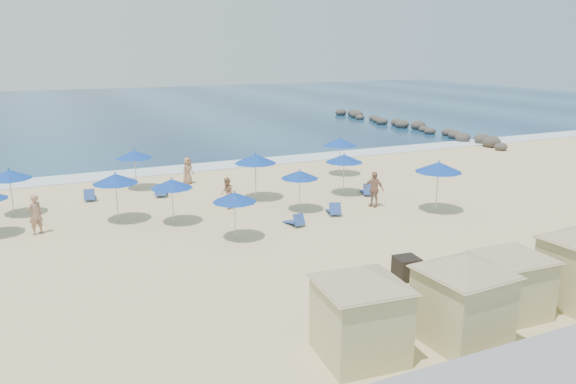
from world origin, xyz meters
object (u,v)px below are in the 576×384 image
object	(u,v)px
beachgoer_2	(374,189)
umbrella_7	(255,159)
umbrella_6	(234,197)
umbrella_10	(344,158)
umbrella_8	(300,174)
cabana_0	(361,300)
umbrella_9	(340,142)
umbrella_3	(115,179)
umbrella_2	(9,174)
cabana_1	(464,287)
beachgoer_1	(227,193)
umbrella_4	(134,154)
beachgoer_0	(35,214)
trash_bin	(407,268)
beachgoer_3	(188,171)
umbrella_11	(439,167)
cabana_2	(513,269)
rock_jetty	(408,125)
umbrella_5	(172,184)

from	to	relation	value
beachgoer_2	umbrella_7	bearing A→B (deg)	-157.91
umbrella_6	umbrella_10	distance (m)	9.16
umbrella_7	umbrella_8	world-z (taller)	umbrella_7
cabana_0	umbrella_9	distance (m)	21.69
umbrella_3	beachgoer_2	world-z (taller)	umbrella_3
umbrella_2	umbrella_9	distance (m)	18.78
cabana_1	beachgoer_1	bearing A→B (deg)	95.86
umbrella_2	cabana_0	bearing A→B (deg)	-65.04
umbrella_10	beachgoer_2	xyz separation A→B (m)	(0.16, -2.73, -1.12)
umbrella_7	umbrella_10	size ratio (longest dim) A/B	1.09
umbrella_4	beachgoer_1	world-z (taller)	umbrella_4
cabana_1	umbrella_3	xyz separation A→B (m)	(-6.89, 15.28, 0.46)
umbrella_2	beachgoer_0	bearing A→B (deg)	-74.91
cabana_0	beachgoer_1	distance (m)	14.83
beachgoer_1	beachgoer_0	bearing A→B (deg)	-80.30
umbrella_8	trash_bin	bearing A→B (deg)	-91.80
umbrella_2	umbrella_8	xyz separation A→B (m)	(12.89, -5.14, -0.18)
umbrella_6	beachgoer_3	xyz separation A→B (m)	(0.83, 10.67, -1.06)
trash_bin	umbrella_11	size ratio (longest dim) A/B	0.30
cabana_2	beachgoer_3	bearing A→B (deg)	102.05
trash_bin	umbrella_6	world-z (taller)	umbrella_6
umbrella_3	beachgoer_2	bearing A→B (deg)	-13.09
cabana_0	beachgoer_2	size ratio (longest dim) A/B	2.43
umbrella_2	umbrella_11	bearing A→B (deg)	-23.15
umbrella_11	beachgoer_0	bearing A→B (deg)	165.66
rock_jetty	umbrella_10	xyz separation A→B (m)	(-18.83, -19.53, 1.67)
beachgoer_2	beachgoer_3	distance (m)	11.45
umbrella_6	beachgoer_1	bearing A→B (deg)	75.15
umbrella_8	beachgoer_1	xyz separation A→B (m)	(-3.12, 1.92, -1.06)
trash_bin	umbrella_7	size ratio (longest dim) A/B	0.31
umbrella_2	umbrella_4	size ratio (longest dim) A/B	1.00
rock_jetty	umbrella_2	world-z (taller)	umbrella_2
umbrella_2	umbrella_7	xyz separation A→B (m)	(11.73, -2.19, 0.18)
umbrella_2	umbrella_6	size ratio (longest dim) A/B	1.10
umbrella_4	umbrella_5	distance (m)	7.30
umbrella_2	umbrella_5	xyz separation A→B (m)	(6.70, -4.54, -0.14)
umbrella_4	beachgoer_3	xyz separation A→B (m)	(3.04, 0.10, -1.24)
umbrella_7	beachgoer_3	bearing A→B (deg)	115.03
trash_bin	beachgoer_1	bearing A→B (deg)	109.74
cabana_1	beachgoer_2	bearing A→B (deg)	66.82
cabana_2	umbrella_7	bearing A→B (deg)	97.51
umbrella_6	umbrella_10	xyz separation A→B (m)	(7.95, 4.56, 0.18)
umbrella_7	beachgoer_0	world-z (taller)	umbrella_7
umbrella_5	beachgoer_1	xyz separation A→B (m)	(3.07, 1.32, -1.10)
umbrella_5	umbrella_6	xyz separation A→B (m)	(1.85, -3.28, -0.04)
cabana_2	umbrella_7	xyz separation A→B (m)	(-2.06, 15.62, 0.76)
cabana_2	beachgoer_1	bearing A→B (deg)	105.41
beachgoer_3	umbrella_10	bearing A→B (deg)	-71.21
umbrella_2	beachgoer_2	bearing A→B (deg)	-19.78
umbrella_3	beachgoer_3	size ratio (longest dim) A/B	1.49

